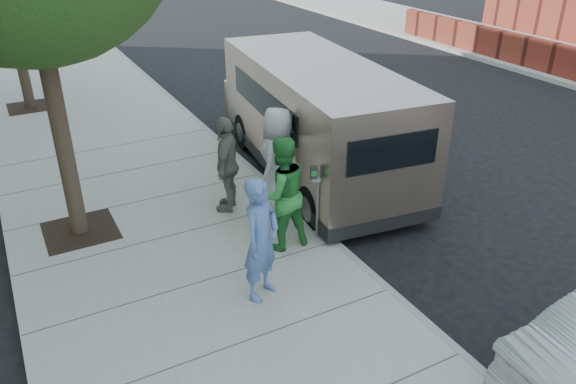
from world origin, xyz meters
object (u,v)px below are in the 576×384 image
object	(u,v)px
person_green_shirt	(281,193)
person_striped_polo	(227,164)
person_gray_shirt	(278,160)
parking_meter	(318,187)
van	(315,117)
person_officer	(261,240)

from	to	relation	value
person_green_shirt	person_striped_polo	distance (m)	1.61
person_green_shirt	person_gray_shirt	distance (m)	1.28
parking_meter	van	distance (m)	2.92
person_striped_polo	parking_meter	bearing A→B (deg)	65.23
parking_meter	person_striped_polo	bearing A→B (deg)	142.21
person_officer	parking_meter	bearing A→B (deg)	0.45
van	person_green_shirt	size ratio (longest dim) A/B	3.48
van	person_green_shirt	xyz separation A→B (m)	(-2.09, -2.48, -0.16)
parking_meter	van	xyz separation A→B (m)	(1.43, 2.54, 0.17)
person_officer	person_gray_shirt	bearing A→B (deg)	24.85
van	person_striped_polo	xyz separation A→B (m)	(-2.36, -0.89, -0.23)
parking_meter	van	size ratio (longest dim) A/B	0.20
person_gray_shirt	person_green_shirt	bearing A→B (deg)	26.11
person_green_shirt	person_gray_shirt	bearing A→B (deg)	-115.11
person_green_shirt	person_gray_shirt	size ratio (longest dim) A/B	0.98
parking_meter	person_gray_shirt	bearing A→B (deg)	118.29
person_green_shirt	person_gray_shirt	world-z (taller)	person_gray_shirt
parking_meter	person_gray_shirt	xyz separation A→B (m)	(-0.11, 1.22, 0.02)
person_officer	van	bearing A→B (deg)	17.43
parking_meter	van	world-z (taller)	van
person_officer	person_gray_shirt	distance (m)	2.62
person_officer	person_green_shirt	xyz separation A→B (m)	(0.86, 1.05, 0.03)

